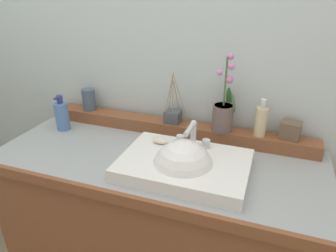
{
  "coord_description": "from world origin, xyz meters",
  "views": [
    {
      "loc": [
        0.42,
        -1.05,
        1.5
      ],
      "look_at": [
        0.06,
        -0.02,
        0.99
      ],
      "focal_mm": 33.2,
      "sensor_mm": 36.0,
      "label": 1
    }
  ],
  "objects": [
    {
      "name": "soap_dispenser",
      "position": [
        0.39,
        0.22,
        0.96
      ],
      "size": [
        0.05,
        0.05,
        0.16
      ],
      "color": "beige",
      "rests_on": "back_ledge"
    },
    {
      "name": "back_ledge",
      "position": [
        0.0,
        0.23,
        0.86
      ],
      "size": [
        1.29,
        0.09,
        0.06
      ],
      "primitive_type": "cube",
      "color": "brown",
      "rests_on": "vanity_cabinet"
    },
    {
      "name": "reed_diffuser",
      "position": [
        -0.01,
        0.23,
        0.93
      ],
      "size": [
        0.1,
        0.08,
        0.24
      ],
      "color": "#42474E",
      "rests_on": "back_ledge"
    },
    {
      "name": "sink_basin",
      "position": [
        0.14,
        -0.08,
        0.85
      ],
      "size": [
        0.48,
        0.34,
        0.27
      ],
      "color": "white",
      "rests_on": "vanity_cabinet"
    },
    {
      "name": "trinket_box",
      "position": [
        0.51,
        0.24,
        0.93
      ],
      "size": [
        0.09,
        0.08,
        0.07
      ],
      "primitive_type": "cube",
      "rotation": [
        0.0,
        0.0,
        -0.15
      ],
      "color": "brown",
      "rests_on": "back_ledge"
    },
    {
      "name": "potted_plant",
      "position": [
        0.23,
        0.22,
        0.98
      ],
      "size": [
        0.1,
        0.12,
        0.34
      ],
      "color": "brown",
      "rests_on": "back_ledge"
    },
    {
      "name": "vanity_cabinet",
      "position": [
        0.0,
        -0.0,
        0.42
      ],
      "size": [
        1.37,
        0.58,
        0.84
      ],
      "color": "brown",
      "rests_on": "ground"
    },
    {
      "name": "wall_back",
      "position": [
        0.0,
        0.39,
        1.22
      ],
      "size": [
        3.28,
        0.2,
        2.43
      ],
      "primitive_type": "cube",
      "color": "silver",
      "rests_on": "ground"
    },
    {
      "name": "soap_bar",
      "position": [
        0.01,
        0.02,
        0.9
      ],
      "size": [
        0.07,
        0.04,
        0.02
      ],
      "primitive_type": "ellipsoid",
      "color": "beige",
      "rests_on": "sink_basin"
    },
    {
      "name": "lotion_bottle",
      "position": [
        -0.53,
        0.09,
        0.91
      ],
      "size": [
        0.07,
        0.07,
        0.18
      ],
      "color": "#5076B2",
      "rests_on": "vanity_cabinet"
    },
    {
      "name": "tumbler_cup",
      "position": [
        -0.47,
        0.23,
        0.95
      ],
      "size": [
        0.07,
        0.07,
        0.11
      ],
      "primitive_type": "cylinder",
      "color": "#445566",
      "rests_on": "back_ledge"
    }
  ]
}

